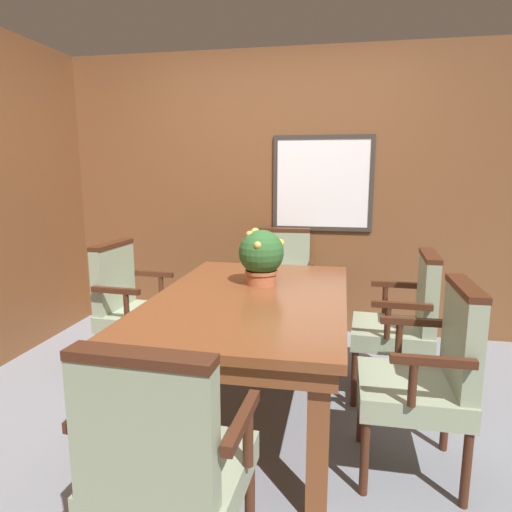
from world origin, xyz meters
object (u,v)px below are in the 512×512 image
at_px(chair_left_far, 131,303).
at_px(potted_plant, 261,256).
at_px(dining_table, 251,310).
at_px(chair_head_far, 283,279).
at_px(chair_right_far, 404,319).
at_px(chair_right_near, 429,372).
at_px(chair_head_near, 165,462).

relative_size(chair_left_far, potted_plant, 2.67).
relative_size(dining_table, potted_plant, 4.99).
distance_m(chair_left_far, chair_head_far, 1.32).
bearing_deg(chair_left_far, chair_right_far, -86.30).
bearing_deg(potted_plant, chair_right_far, 7.62).
xyz_separation_m(dining_table, chair_right_near, (0.92, -0.41, -0.12)).
xyz_separation_m(chair_left_far, chair_right_near, (1.86, -0.78, 0.00)).
height_order(chair_head_far, chair_right_near, same).
xyz_separation_m(chair_head_near, chair_left_far, (-0.91, 1.64, 0.00)).
height_order(chair_right_far, chair_head_far, same).
height_order(dining_table, chair_head_far, chair_head_far).
bearing_deg(chair_right_far, chair_right_near, 4.36).
distance_m(chair_head_far, potted_plant, 1.10).
distance_m(chair_head_near, chair_left_far, 1.87).
xyz_separation_m(dining_table, potted_plant, (0.01, 0.25, 0.28)).
height_order(dining_table, potted_plant, potted_plant).
height_order(chair_right_far, chair_left_far, same).
bearing_deg(chair_left_far, chair_right_near, -108.98).
bearing_deg(chair_head_far, dining_table, -94.12).
distance_m(chair_right_near, potted_plant, 1.19).
bearing_deg(chair_head_near, chair_head_far, -88.52).
height_order(chair_left_far, potted_plant, potted_plant).
xyz_separation_m(chair_right_near, potted_plant, (-0.91, 0.66, 0.40)).
bearing_deg(chair_head_near, potted_plant, -89.09).
height_order(dining_table, chair_right_near, chair_right_near).
bearing_deg(chair_left_far, chair_head_near, -147.17).
distance_m(chair_head_near, chair_right_near, 1.28).
bearing_deg(chair_left_far, dining_table, -108.05).
relative_size(dining_table, chair_right_near, 1.87).
xyz_separation_m(chair_head_near, chair_right_near, (0.95, 0.85, 0.00)).
relative_size(chair_right_near, potted_plant, 2.67).
height_order(chair_right_far, chair_right_near, same).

